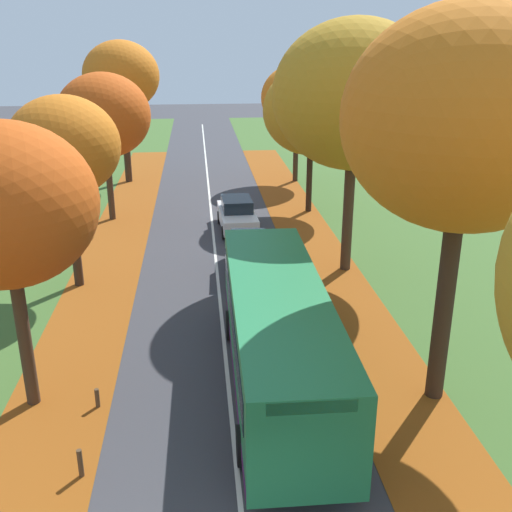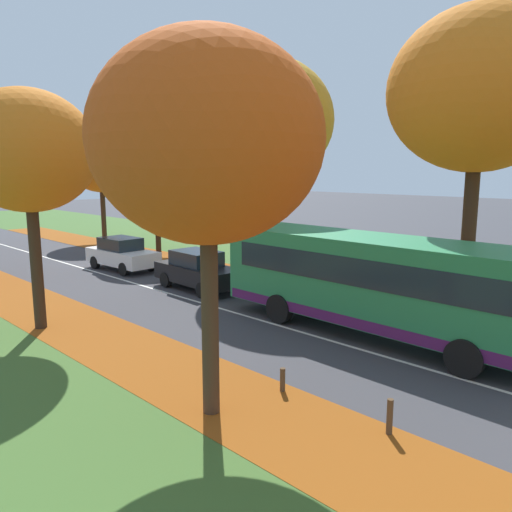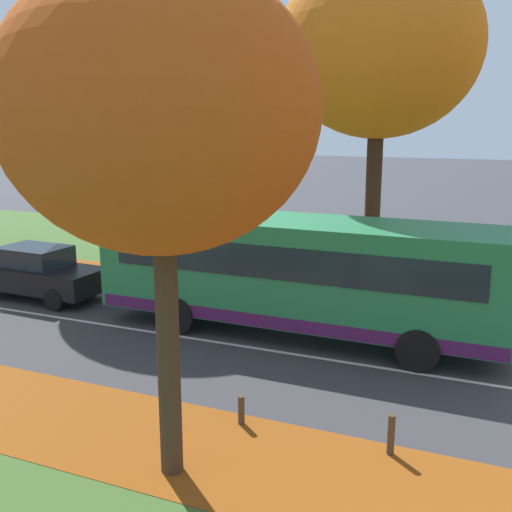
# 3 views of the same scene
# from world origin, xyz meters

# --- Properties ---
(grass_verge_left) EXTENTS (12.00, 90.00, 0.01)m
(grass_verge_left) POSITION_xyz_m (-9.20, 20.00, 0.00)
(grass_verge_left) COLOR #3D6028
(grass_verge_left) RESTS_ON ground
(leaf_litter_left) EXTENTS (2.80, 60.00, 0.00)m
(leaf_litter_left) POSITION_xyz_m (-4.60, 14.00, 0.01)
(leaf_litter_left) COLOR #8C4714
(leaf_litter_left) RESTS_ON grass_verge_left
(grass_verge_right) EXTENTS (12.00, 90.00, 0.01)m
(grass_verge_right) POSITION_xyz_m (9.20, 20.00, 0.00)
(grass_verge_right) COLOR #3D6028
(grass_verge_right) RESTS_ON ground
(leaf_litter_right) EXTENTS (2.80, 60.00, 0.00)m
(leaf_litter_right) POSITION_xyz_m (4.60, 14.00, 0.01)
(leaf_litter_right) COLOR #8C4714
(leaf_litter_right) RESTS_ON grass_verge_right
(road_centre_line) EXTENTS (0.12, 80.00, 0.01)m
(road_centre_line) POSITION_xyz_m (0.00, 20.00, 0.00)
(road_centre_line) COLOR silver
(road_centre_line) RESTS_ON ground
(tree_left_near) EXTENTS (4.47, 4.47, 7.56)m
(tree_left_near) POSITION_xyz_m (-5.30, 7.73, 5.52)
(tree_left_near) COLOR #422D1E
(tree_left_near) RESTS_ON ground
(tree_left_mid) EXTENTS (4.09, 4.09, 7.36)m
(tree_left_mid) POSITION_xyz_m (-5.50, 15.86, 5.49)
(tree_left_mid) COLOR #382619
(tree_left_mid) RESTS_ON ground
(tree_left_far) EXTENTS (4.73, 4.73, 7.60)m
(tree_left_far) POSITION_xyz_m (-5.31, 24.86, 5.46)
(tree_left_far) COLOR #422D1E
(tree_left_far) RESTS_ON ground
(tree_left_distant) EXTENTS (4.83, 4.83, 9.03)m
(tree_left_distant) POSITION_xyz_m (-5.29, 33.59, 6.81)
(tree_left_distant) COLOR #382619
(tree_left_distant) RESTS_ON ground
(tree_right_near) EXTENTS (5.91, 5.91, 10.18)m
(tree_right_near) POSITION_xyz_m (5.63, 7.01, 7.49)
(tree_right_near) COLOR #382619
(tree_right_near) RESTS_ON ground
(tree_right_mid) EXTENTS (6.36, 6.36, 10.02)m
(tree_right_mid) POSITION_xyz_m (5.42, 16.51, 7.15)
(tree_right_mid) COLOR #422D1E
(tree_right_mid) RESTS_ON ground
(tree_right_far) EXTENTS (5.18, 5.18, 7.86)m
(tree_right_far) POSITION_xyz_m (5.45, 25.32, 5.51)
(tree_right_far) COLOR black
(tree_right_far) RESTS_ON ground
(tree_right_distant) EXTENTS (4.65, 4.65, 7.58)m
(tree_right_distant) POSITION_xyz_m (5.87, 32.61, 5.47)
(tree_right_distant) COLOR #382619
(tree_right_distant) RESTS_ON ground
(bollard_fourth) EXTENTS (0.12, 0.12, 0.71)m
(bollard_fourth) POSITION_xyz_m (-3.50, 4.65, 0.36)
(bollard_fourth) COLOR #4C3823
(bollard_fourth) RESTS_ON ground
(bollard_fifth) EXTENTS (0.12, 0.12, 0.55)m
(bollard_fifth) POSITION_xyz_m (-3.53, 7.33, 0.28)
(bollard_fifth) COLOR #4C3823
(bollard_fifth) RESTS_ON ground
(bus) EXTENTS (2.76, 10.43, 2.98)m
(bus) POSITION_xyz_m (1.39, 7.93, 1.70)
(bus) COLOR #237A47
(bus) RESTS_ON ground
(car_black_lead) EXTENTS (1.91, 4.26, 1.62)m
(car_black_lead) POSITION_xyz_m (1.32, 16.39, 0.81)
(car_black_lead) COLOR black
(car_black_lead) RESTS_ON ground
(car_white_following) EXTENTS (1.91, 4.26, 1.62)m
(car_white_following) POSITION_xyz_m (1.24, 22.33, 0.81)
(car_white_following) COLOR silver
(car_white_following) RESTS_ON ground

